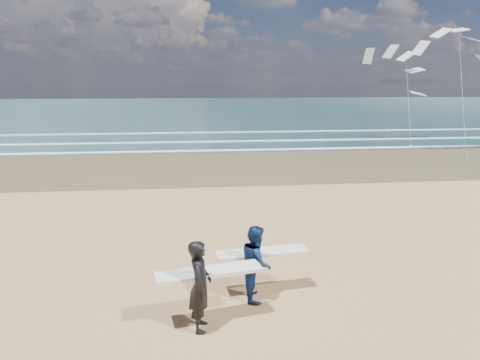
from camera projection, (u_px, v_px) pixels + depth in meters
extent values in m
cube|color=#1C383D|center=(296.00, 108.00, 80.42)|extent=(220.00, 100.00, 0.02)
cube|color=white|center=(447.00, 146.00, 32.77)|extent=(220.00, 0.50, 0.05)
cube|color=white|center=(416.00, 138.00, 37.32)|extent=(220.00, 0.50, 0.05)
cube|color=white|center=(384.00, 130.00, 43.61)|extent=(220.00, 0.50, 0.05)
imported|color=black|center=(200.00, 286.00, 8.52)|extent=(0.49, 0.72, 1.90)
cube|color=silver|center=(209.00, 272.00, 8.85)|extent=(2.26, 0.94, 0.07)
imported|color=#0D1F49|center=(256.00, 262.00, 9.79)|extent=(0.70, 0.88, 1.76)
cube|color=silver|center=(262.00, 252.00, 10.13)|extent=(2.25, 0.79, 0.07)
cube|color=slate|center=(411.00, 145.00, 33.35)|extent=(0.12, 0.12, 0.10)
cube|color=slate|center=(467.00, 160.00, 27.14)|extent=(0.12, 0.12, 0.10)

